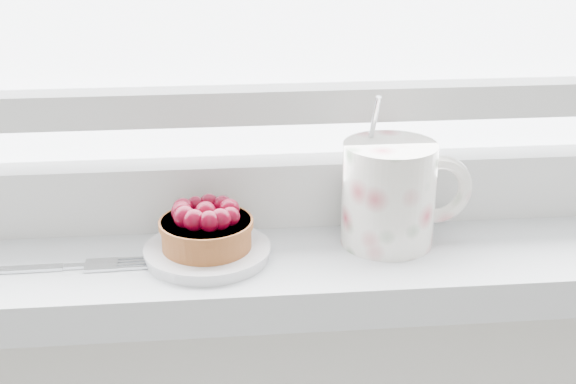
{
  "coord_description": "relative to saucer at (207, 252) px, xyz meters",
  "views": [
    {
      "loc": [
        -0.07,
        1.17,
        1.29
      ],
      "look_at": [
        -0.0,
        1.88,
        1.01
      ],
      "focal_mm": 50.0,
      "sensor_mm": 36.0,
      "label": 1
    }
  ],
  "objects": [
    {
      "name": "floral_mug",
      "position": [
        0.19,
        0.02,
        0.05
      ],
      "size": [
        0.14,
        0.1,
        0.15
      ],
      "color": "white",
      "rests_on": "windowsill"
    },
    {
      "name": "raspberry_tart",
      "position": [
        -0.0,
        -0.0,
        0.03
      ],
      "size": [
        0.09,
        0.09,
        0.05
      ],
      "color": "brown",
      "rests_on": "saucer"
    },
    {
      "name": "fork",
      "position": [
        -0.15,
        -0.01,
        -0.0
      ],
      "size": [
        0.2,
        0.03,
        0.0
      ],
      "color": "silver",
      "rests_on": "windowsill"
    },
    {
      "name": "saucer",
      "position": [
        0.0,
        0.0,
        0.0
      ],
      "size": [
        0.12,
        0.12,
        0.01
      ],
      "primitive_type": "cylinder",
      "color": "silver",
      "rests_on": "windowsill"
    }
  ]
}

